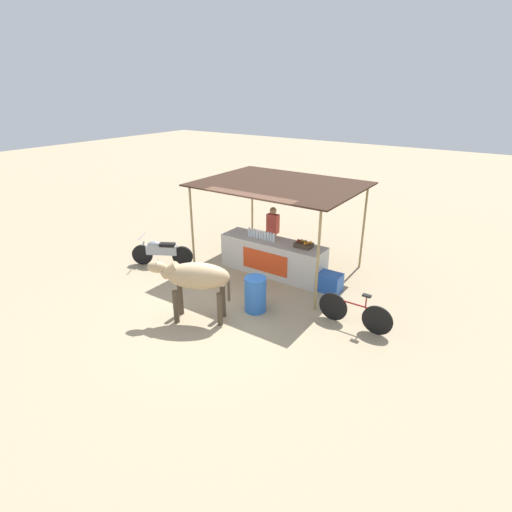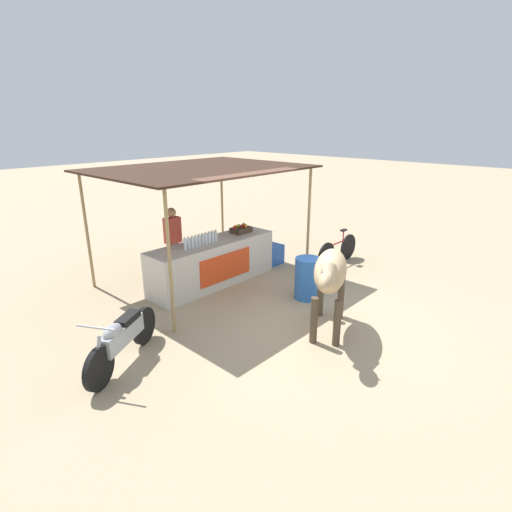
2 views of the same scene
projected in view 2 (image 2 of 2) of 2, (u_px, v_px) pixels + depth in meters
The scene contains 11 objects.
ground_plane at pixel (293, 314), 7.40m from camera, with size 60.00×60.00×0.00m, color tan.
stall_counter at pixel (213, 262), 8.66m from camera, with size 3.00×0.82×0.96m.
stall_awning at pixel (200, 172), 8.24m from camera, with size 4.20×3.20×2.49m.
water_bottle_row at pixel (201, 240), 8.19m from camera, with size 0.88×0.07×0.25m.
fruit_crate at pixel (241, 229), 9.15m from camera, with size 0.44×0.32×0.18m.
vendor_behind_counter at pixel (173, 244), 8.69m from camera, with size 0.34×0.22×1.65m.
cooler_box at pixel (270, 255), 9.91m from camera, with size 0.60×0.44×0.48m, color blue.
water_barrel at pixel (307, 278), 7.94m from camera, with size 0.51×0.51×0.84m, color blue.
cow at pixel (330, 274), 6.47m from camera, with size 1.78×1.18×1.44m.
motorcycle_parked at pixel (122, 338), 5.74m from camera, with size 1.61×0.99×0.90m.
bicycle_leaning at pixel (338, 251), 9.88m from camera, with size 1.66×0.10×0.85m.
Camera 2 is at (-5.35, -4.02, 3.39)m, focal length 28.00 mm.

